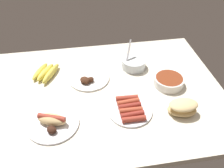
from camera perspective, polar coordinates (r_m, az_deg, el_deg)
The scene contains 8 objects.
ground_plane at distance 131.09cm, azimuth -1.34°, elevation -2.18°, with size 120.00×90.00×3.00cm, color silver.
plate_sausages at distance 119.22cm, azimuth 4.10°, elevation -5.69°, with size 20.73×20.73×3.51cm.
plate_hotdog_assembled at distance 116.06cm, azimuth -13.19°, elevation -8.27°, with size 23.28×23.28×5.61cm.
plate_grilled_meat at distance 137.29cm, azimuth -5.28°, elevation 1.21°, with size 21.84×21.84×4.16cm.
bowl_coleslaw at distance 145.16cm, azimuth 4.87°, elevation 4.70°, with size 13.57×13.57×15.18cm.
bread_stack at distance 121.05cm, azimuth 15.55°, elevation -5.07°, with size 14.69×10.89×7.20cm.
banana_bunch at distance 143.99cm, azimuth -14.56°, elevation 2.51°, with size 16.29×19.63×3.98cm.
bowl_chili at distance 135.84cm, azimuth 12.60°, elevation 0.71°, with size 15.51×15.51×4.71cm.
Camera 1 is at (12.99, 96.45, 86.33)cm, focal length 40.85 mm.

